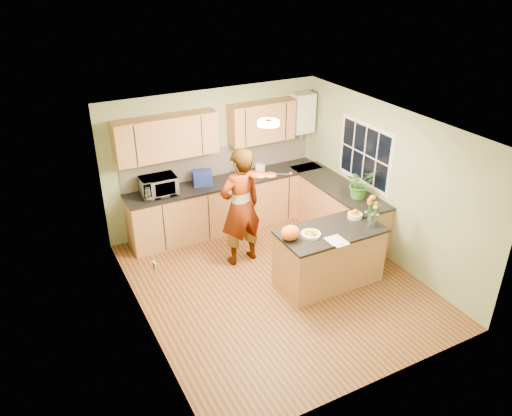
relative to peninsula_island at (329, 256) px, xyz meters
name	(u,v)px	position (x,y,z in m)	size (l,w,h in m)	color
floor	(276,283)	(-0.73, 0.31, -0.45)	(4.50, 4.50, 0.00)	#542A18
ceiling	(280,126)	(-0.73, 0.31, 2.05)	(4.00, 4.50, 0.02)	white
wall_back	(215,159)	(-0.73, 2.56, 0.80)	(4.00, 0.02, 2.50)	gray
wall_front	(383,298)	(-0.73, -1.94, 0.80)	(4.00, 0.02, 2.50)	gray
wall_left	(139,245)	(-2.73, 0.31, 0.80)	(0.02, 4.50, 2.50)	gray
wall_right	(387,184)	(1.27, 0.31, 0.80)	(0.02, 4.50, 2.50)	gray
back_counter	(228,204)	(-0.63, 2.26, 0.02)	(3.64, 0.62, 0.94)	#A36B41
right_counter	(336,210)	(0.97, 1.16, 0.02)	(0.62, 2.24, 0.94)	#A36B41
splashback	(220,161)	(-0.63, 2.54, 0.75)	(3.60, 0.02, 0.52)	beige
upper_cabinets	(208,131)	(-0.91, 2.39, 1.40)	(3.20, 0.34, 0.70)	#A36B41
boiler	(302,113)	(0.97, 2.40, 1.45)	(0.40, 0.30, 0.86)	silver
window_right	(365,154)	(1.26, 0.91, 1.10)	(0.01, 1.30, 1.05)	silver
light_switch	(155,266)	(-2.72, -0.29, 0.85)	(0.02, 0.09, 0.09)	silver
ceiling_lamp	(268,123)	(-0.73, 0.61, 2.01)	(0.30, 0.30, 0.07)	#FFEABF
peninsula_island	(329,256)	(0.00, 0.00, 0.00)	(1.57, 0.80, 0.90)	#A36B41
fruit_dish	(311,233)	(-0.35, 0.00, 0.49)	(0.28, 0.28, 0.10)	#FAEEC8
orange_bowl	(355,214)	(0.55, 0.15, 0.50)	(0.22, 0.22, 0.13)	#FAEEC8
flower_vase	(374,207)	(0.60, -0.18, 0.77)	(0.27, 0.27, 0.49)	silver
orange_bag	(290,233)	(-0.66, 0.05, 0.56)	(0.28, 0.24, 0.21)	orange
papers	(337,241)	(-0.10, -0.30, 0.45)	(0.23, 0.31, 0.01)	silver
violinist	(240,207)	(-0.92, 1.14, 0.53)	(0.71, 0.47, 1.96)	tan
violin	(258,175)	(-0.72, 0.92, 1.11)	(0.66, 0.26, 0.13)	#491004
microwave	(159,186)	(-1.88, 2.23, 0.65)	(0.58, 0.39, 0.32)	silver
blue_box	(202,178)	(-1.09, 2.28, 0.62)	(0.32, 0.23, 0.26)	navy
kettle	(239,172)	(-0.41, 2.22, 0.61)	(0.16, 0.16, 0.29)	silver
jar_cream	(259,169)	(-0.01, 2.25, 0.58)	(0.12, 0.12, 0.19)	#FAEEC8
jar_white	(262,169)	(0.06, 2.25, 0.57)	(0.10, 0.10, 0.16)	silver
potted_plant	(359,184)	(0.97, 0.61, 0.74)	(0.45, 0.39, 0.50)	#326E24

